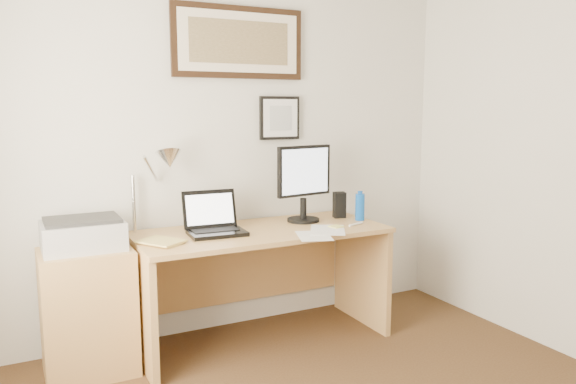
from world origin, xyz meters
TOP-DOWN VIEW (x-y plane):
  - wall_back at (0.00, 2.00)m, footprint 3.50×0.02m
  - side_cabinet at (-0.92, 1.68)m, footprint 0.50×0.40m
  - water_bottle at (0.88, 1.60)m, footprint 0.06×0.06m
  - bottle_cap at (0.88, 1.60)m, footprint 0.03×0.03m
  - speaker at (0.80, 1.74)m, footprint 0.10×0.09m
  - paper_sheet_a at (0.36, 1.32)m, footprint 0.27×0.33m
  - paper_sheet_b at (0.52, 1.42)m, footprint 0.34×0.37m
  - sticky_pad at (0.61, 1.46)m, footprint 0.09×0.09m
  - marker_pen at (0.76, 1.46)m, footprint 0.14×0.06m
  - book at (-0.59, 1.51)m, footprint 0.29×0.31m
  - desk at (0.15, 1.72)m, footprint 1.60×0.70m
  - laptop at (-0.15, 1.67)m, footprint 0.36×0.31m
  - lcd_monitor at (0.51, 1.73)m, footprint 0.42×0.22m
  - printer at (-0.92, 1.71)m, footprint 0.44×0.34m
  - desk_lamp at (-0.41, 1.81)m, footprint 0.29×0.27m
  - picture_large at (0.15, 1.97)m, footprint 0.92×0.04m
  - picture_small at (0.45, 1.97)m, footprint 0.30×0.03m

SIDE VIEW (x-z plane):
  - side_cabinet at x=-0.92m, z-range 0.00..0.73m
  - desk at x=0.15m, z-range 0.14..0.89m
  - paper_sheet_a at x=0.36m, z-range 0.75..0.75m
  - paper_sheet_b at x=0.52m, z-range 0.75..0.75m
  - sticky_pad at x=0.61m, z-range 0.75..0.76m
  - marker_pen at x=0.76m, z-range 0.75..0.77m
  - book at x=-0.59m, z-range 0.75..0.77m
  - laptop at x=-0.15m, z-range 0.68..0.94m
  - printer at x=-0.92m, z-range 0.73..0.91m
  - speaker at x=0.80m, z-range 0.75..0.93m
  - water_bottle at x=0.88m, z-range 0.75..0.93m
  - bottle_cap at x=0.88m, z-range 0.93..0.95m
  - lcd_monitor at x=0.51m, z-range 0.78..1.30m
  - desk_lamp at x=-0.41m, z-range 0.92..1.45m
  - wall_back at x=0.00m, z-range 0.00..2.50m
  - picture_small at x=0.45m, z-range 1.30..1.60m
  - picture_large at x=0.15m, z-range 1.72..2.19m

